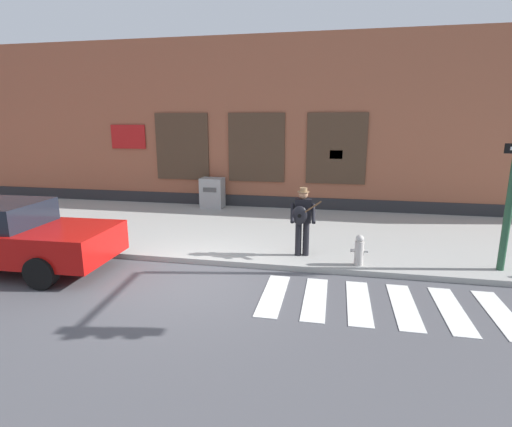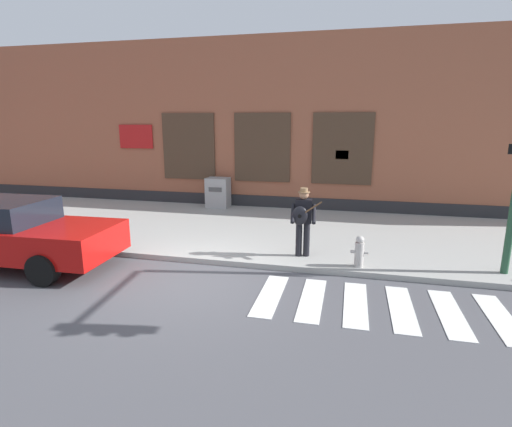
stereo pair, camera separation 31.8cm
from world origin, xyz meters
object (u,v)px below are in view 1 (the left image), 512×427
at_px(red_car, 9,236).
at_px(busker, 302,218).
at_px(utility_box, 212,193).
at_px(fire_hydrant, 359,250).

relative_size(red_car, busker, 2.85).
height_order(utility_box, fire_hydrant, utility_box).
relative_size(busker, utility_box, 1.49).
bearing_deg(utility_box, red_car, -111.76).
bearing_deg(utility_box, fire_hydrant, -45.93).
height_order(busker, utility_box, busker).
xyz_separation_m(busker, utility_box, (-3.71, 4.78, -0.38)).
relative_size(utility_box, fire_hydrant, 1.56).
xyz_separation_m(busker, fire_hydrant, (1.30, -0.39, -0.58)).
height_order(busker, fire_hydrant, busker).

